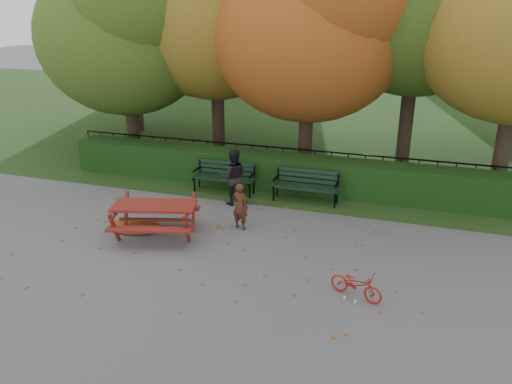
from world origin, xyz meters
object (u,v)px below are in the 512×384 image
(tree_a, at_px, (129,24))
(bench_left, at_px, (225,175))
(bench_right, at_px, (306,183))
(adult, at_px, (233,177))
(bicycle, at_px, (356,284))
(tree_c, at_px, (320,15))
(child, at_px, (240,206))
(picnic_table, at_px, (155,211))

(tree_a, distance_m, bench_left, 5.89)
(tree_a, distance_m, bench_right, 7.69)
(bench_right, xyz_separation_m, adult, (-1.84, -0.80, 0.26))
(bench_left, bearing_deg, tree_a, 154.24)
(bench_left, bearing_deg, bicycle, -45.80)
(tree_c, distance_m, bench_left, 5.31)
(bench_left, bearing_deg, adult, -55.14)
(bench_left, relative_size, bench_right, 1.00)
(tree_c, height_order, bench_left, tree_c)
(tree_c, height_order, bench_right, tree_c)
(bench_left, height_order, child, child)
(bench_right, xyz_separation_m, child, (-1.14, -2.25, 0.07))
(bench_left, distance_m, bicycle, 6.22)
(bench_left, height_order, bicycle, bench_left)
(tree_c, xyz_separation_m, adult, (-1.58, -3.06, -4.05))
(bicycle, bearing_deg, bench_right, 43.30)
(child, distance_m, bicycle, 3.80)
(tree_a, xyz_separation_m, bench_right, (6.29, -1.88, -4.00))
(picnic_table, bearing_deg, tree_c, 49.16)
(adult, bearing_deg, picnic_table, 43.20)
(bench_right, xyz_separation_m, bicycle, (1.94, -4.46, -0.24))
(tree_c, bearing_deg, picnic_table, -115.38)
(tree_c, bearing_deg, bicycle, -71.86)
(tree_c, relative_size, bicycle, 7.65)
(tree_a, bearing_deg, child, -38.71)
(bicycle, bearing_deg, picnic_table, 95.94)
(bicycle, bearing_deg, tree_c, 37.97)
(picnic_table, xyz_separation_m, bicycle, (4.82, -1.19, -0.36))
(bench_right, relative_size, adult, 1.16)
(tree_a, height_order, bench_left, tree_a)
(bench_right, distance_m, picnic_table, 4.36)
(tree_c, distance_m, picnic_table, 7.42)
(picnic_table, relative_size, bicycle, 2.14)
(tree_c, relative_size, bench_left, 4.44)
(child, height_order, adult, adult)
(picnic_table, bearing_deg, tree_a, 108.02)
(bench_left, relative_size, child, 1.54)
(child, distance_m, adult, 1.63)
(bench_right, height_order, adult, adult)
(child, bearing_deg, bench_right, -102.88)
(picnic_table, bearing_deg, bench_right, 33.06)
(tree_a, xyz_separation_m, bench_left, (3.89, -1.88, -4.00))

